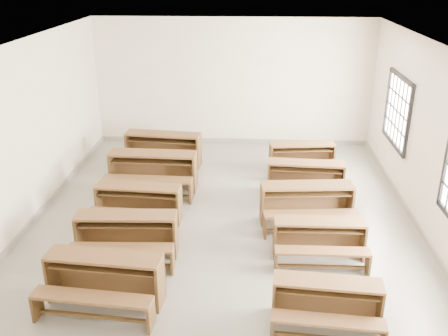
# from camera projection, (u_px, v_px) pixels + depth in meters

# --- Properties ---
(room) EXTENTS (8.50, 8.50, 3.20)m
(room) POSITION_uv_depth(u_px,v_px,m) (229.00, 106.00, 8.48)
(room) COLOR slate
(room) RESTS_ON ground
(desk_set_0) EXTENTS (1.67, 0.98, 0.72)m
(desk_set_0) POSITION_uv_depth(u_px,v_px,m) (104.00, 277.00, 6.83)
(desk_set_0) COLOR brown
(desk_set_0) RESTS_ON ground
(desk_set_1) EXTENTS (1.63, 0.89, 0.72)m
(desk_set_1) POSITION_uv_depth(u_px,v_px,m) (126.00, 232.00, 7.94)
(desk_set_1) COLOR brown
(desk_set_1) RESTS_ON ground
(desk_set_2) EXTENTS (1.58, 0.89, 0.69)m
(desk_set_2) POSITION_uv_depth(u_px,v_px,m) (138.00, 201.00, 9.02)
(desk_set_2) COLOR brown
(desk_set_2) RESTS_ON ground
(desk_set_3) EXTENTS (1.82, 0.99, 0.80)m
(desk_set_3) POSITION_uv_depth(u_px,v_px,m) (153.00, 169.00, 10.28)
(desk_set_3) COLOR brown
(desk_set_3) RESTS_ON ground
(desk_set_4) EXTENTS (1.82, 1.07, 0.78)m
(desk_set_4) POSITION_uv_depth(u_px,v_px,m) (163.00, 147.00, 11.52)
(desk_set_4) COLOR brown
(desk_set_4) RESTS_ON ground
(desk_set_5) EXTENTS (1.46, 0.84, 0.63)m
(desk_set_5) POSITION_uv_depth(u_px,v_px,m) (327.00, 300.00, 6.44)
(desk_set_5) COLOR brown
(desk_set_5) RESTS_ON ground
(desk_set_6) EXTENTS (1.45, 0.76, 0.65)m
(desk_set_6) POSITION_uv_depth(u_px,v_px,m) (319.00, 237.00, 7.90)
(desk_set_6) COLOR brown
(desk_set_6) RESTS_ON ground
(desk_set_7) EXTENTS (1.72, 1.00, 0.74)m
(desk_set_7) POSITION_uv_depth(u_px,v_px,m) (307.00, 201.00, 8.96)
(desk_set_7) COLOR brown
(desk_set_7) RESTS_ON ground
(desk_set_8) EXTENTS (1.58, 0.89, 0.69)m
(desk_set_8) POSITION_uv_depth(u_px,v_px,m) (306.00, 176.00, 10.08)
(desk_set_8) COLOR brown
(desk_set_8) RESTS_ON ground
(desk_set_9) EXTENTS (1.53, 0.92, 0.65)m
(desk_set_9) POSITION_uv_depth(u_px,v_px,m) (302.00, 156.00, 11.22)
(desk_set_9) COLOR brown
(desk_set_9) RESTS_ON ground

